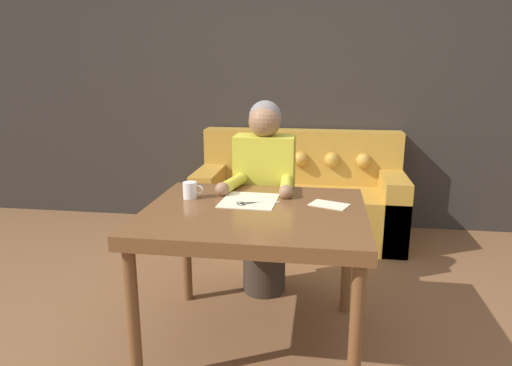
{
  "coord_description": "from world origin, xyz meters",
  "views": [
    {
      "loc": [
        0.29,
        -2.1,
        1.46
      ],
      "look_at": [
        -0.05,
        0.21,
        0.86
      ],
      "focal_mm": 32.0,
      "sensor_mm": 36.0,
      "label": 1
    }
  ],
  "objects_px": {
    "dining_table": "(255,224)",
    "mug": "(190,190)",
    "couch": "(299,200)",
    "person": "(264,200)",
    "scissors": "(250,203)"
  },
  "relations": [
    {
      "from": "dining_table",
      "to": "person",
      "type": "height_order",
      "value": "person"
    },
    {
      "from": "scissors",
      "to": "couch",
      "type": "bearing_deg",
      "value": 83.63
    },
    {
      "from": "person",
      "to": "scissors",
      "type": "bearing_deg",
      "value": -91.04
    },
    {
      "from": "couch",
      "to": "mug",
      "type": "height_order",
      "value": "couch"
    },
    {
      "from": "person",
      "to": "mug",
      "type": "height_order",
      "value": "person"
    },
    {
      "from": "couch",
      "to": "mug",
      "type": "distance_m",
      "value": 1.69
    },
    {
      "from": "couch",
      "to": "person",
      "type": "height_order",
      "value": "person"
    },
    {
      "from": "dining_table",
      "to": "scissors",
      "type": "distance_m",
      "value": 0.13
    },
    {
      "from": "couch",
      "to": "scissors",
      "type": "height_order",
      "value": "couch"
    },
    {
      "from": "dining_table",
      "to": "mug",
      "type": "height_order",
      "value": "mug"
    },
    {
      "from": "dining_table",
      "to": "couch",
      "type": "bearing_deg",
      "value": 85.2
    },
    {
      "from": "person",
      "to": "scissors",
      "type": "distance_m",
      "value": 0.53
    },
    {
      "from": "person",
      "to": "couch",
      "type": "bearing_deg",
      "value": 81.14
    },
    {
      "from": "couch",
      "to": "scissors",
      "type": "distance_m",
      "value": 1.66
    },
    {
      "from": "dining_table",
      "to": "couch",
      "type": "height_order",
      "value": "couch"
    }
  ]
}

